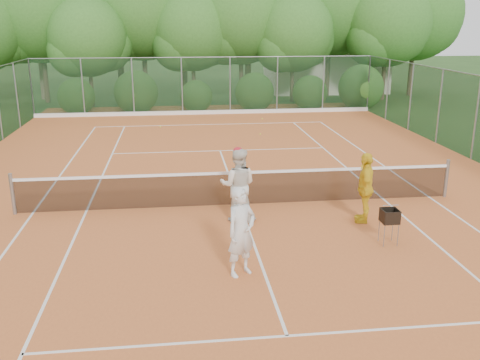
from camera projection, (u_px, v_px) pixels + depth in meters
name	position (u px, v px, depth m)	size (l,w,h in m)	color
ground	(240.00, 206.00, 14.68)	(120.00, 120.00, 0.00)	#224117
clay_court	(240.00, 205.00, 14.68)	(18.00, 36.00, 0.02)	#CD682F
club_building	(325.00, 70.00, 38.11)	(8.00, 5.00, 3.00)	beige
tennis_net	(240.00, 187.00, 14.53)	(11.97, 0.10, 1.10)	gray
player_white	(241.00, 232.00, 10.44)	(0.66, 0.43, 1.81)	silver
player_center_grp	(238.00, 185.00, 13.27)	(1.05, 0.89, 1.91)	silver
player_yellow	(365.00, 188.00, 13.25)	(1.04, 0.43, 1.78)	yellow
ball_hopper	(390.00, 217.00, 11.96)	(0.36, 0.36, 0.82)	gray
stray_ball_a	(160.00, 127.00, 25.28)	(0.07, 0.07, 0.07)	#D1EF37
stray_ball_b	(262.00, 119.00, 27.33)	(0.07, 0.07, 0.07)	yellow
stray_ball_c	(260.00, 134.00, 23.64)	(0.07, 0.07, 0.07)	yellow
court_markings	(240.00, 205.00, 14.68)	(11.03, 23.83, 0.01)	white
fence_back	(206.00, 86.00, 28.51)	(18.07, 0.07, 3.00)	#19381E
tropical_treeline	(223.00, 16.00, 32.60)	(32.10, 8.49, 15.03)	brown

